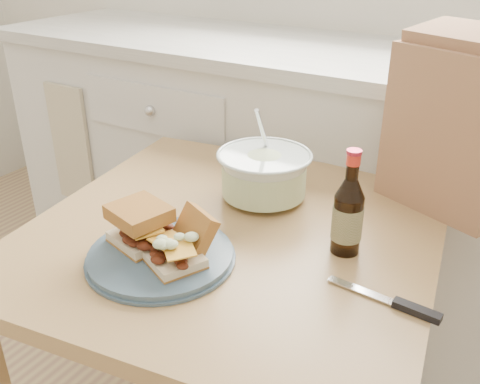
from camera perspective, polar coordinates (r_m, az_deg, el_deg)
The scene contains 9 objects.
cabinet_run at distance 1.85m, azimuth 9.50°, elevation 0.41°, with size 2.50×0.64×0.94m.
dining_table at distance 1.19m, azimuth -0.77°, elevation -8.12°, with size 0.95×0.95×0.70m.
plate at distance 1.04m, azimuth -8.46°, elevation -6.77°, with size 0.28×0.28×0.02m, color #3F5566.
sandwich_left at distance 1.05m, azimuth -10.59°, elevation -3.42°, with size 0.13×0.12×0.08m.
sandwich_right at distance 1.00m, azimuth -6.33°, elevation -5.66°, with size 0.13×0.17×0.08m.
coleslaw_bowl at distance 1.24m, azimuth 2.56°, elevation 1.67°, with size 0.22×0.22×0.22m.
beer_bottle at distance 1.04m, azimuth 11.43°, elevation -2.40°, with size 0.06×0.06×0.21m.
knife at distance 0.96m, azimuth 16.89°, elevation -11.48°, with size 0.20×0.04×0.01m.
paper_bag at distance 1.27m, azimuth 22.29°, elevation 6.19°, with size 0.27×0.18×0.36m, color #A5714F.
Camera 1 is at (0.59, 0.14, 1.28)m, focal length 40.00 mm.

